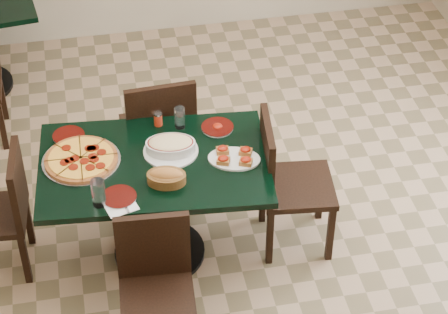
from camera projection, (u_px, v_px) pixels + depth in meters
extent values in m
plane|color=#907153|center=(216.00, 257.00, 5.45)|extent=(5.50, 5.50, 0.00)
cube|color=black|center=(154.00, 164.00, 5.01)|extent=(1.38, 0.96, 0.04)
cylinder|color=black|center=(157.00, 212.00, 5.25)|extent=(0.11, 0.11, 0.71)
cylinder|color=black|center=(160.00, 251.00, 5.47)|extent=(0.56, 0.56, 0.03)
cube|color=black|center=(158.00, 131.00, 5.70)|extent=(0.47, 0.47, 0.04)
cube|color=black|center=(162.00, 118.00, 5.38)|extent=(0.44, 0.07, 0.47)
cube|color=black|center=(181.00, 137.00, 6.03)|extent=(0.04, 0.04, 0.43)
cube|color=black|center=(193.00, 172.00, 5.74)|extent=(0.04, 0.04, 0.43)
cube|color=black|center=(126.00, 146.00, 5.95)|extent=(0.04, 0.04, 0.43)
cube|color=black|center=(136.00, 182.00, 5.67)|extent=(0.04, 0.04, 0.43)
cube|color=black|center=(157.00, 300.00, 4.65)|extent=(0.42, 0.42, 0.04)
cube|color=black|center=(153.00, 245.00, 4.64)|extent=(0.40, 0.07, 0.43)
cube|color=black|center=(127.00, 305.00, 4.90)|extent=(0.04, 0.04, 0.39)
cube|color=black|center=(187.00, 299.00, 4.93)|extent=(0.04, 0.04, 0.39)
cube|color=black|center=(298.00, 187.00, 5.29)|extent=(0.48, 0.48, 0.04)
cube|color=black|center=(267.00, 156.00, 5.12)|extent=(0.09, 0.43, 0.46)
cube|color=black|center=(330.00, 234.00, 5.31)|extent=(0.04, 0.04, 0.42)
cube|color=black|center=(270.00, 237.00, 5.29)|extent=(0.04, 0.04, 0.42)
cube|color=black|center=(320.00, 193.00, 5.60)|extent=(0.04, 0.04, 0.42)
cube|color=black|center=(263.00, 196.00, 5.57)|extent=(0.04, 0.04, 0.42)
cube|color=black|center=(17.00, 185.00, 5.02)|extent=(0.07, 0.39, 0.42)
cube|color=black|center=(28.00, 220.00, 5.43)|extent=(0.04, 0.04, 0.38)
cube|color=black|center=(25.00, 259.00, 5.18)|extent=(0.04, 0.04, 0.38)
cube|color=black|center=(2.00, 125.00, 6.15)|extent=(0.04, 0.04, 0.41)
cube|color=black|center=(2.00, 96.00, 6.42)|extent=(0.04, 0.04, 0.41)
cylinder|color=#B2B1B8|center=(81.00, 161.00, 5.00)|extent=(0.45, 0.45, 0.01)
cylinder|color=brown|center=(81.00, 159.00, 4.99)|extent=(0.42, 0.42, 0.02)
cylinder|color=gold|center=(81.00, 158.00, 4.98)|extent=(0.37, 0.37, 0.01)
cylinder|color=silver|center=(171.00, 151.00, 5.06)|extent=(0.32, 0.32, 0.01)
ellipsoid|color=beige|center=(170.00, 143.00, 5.02)|extent=(0.28, 0.20, 0.04)
ellipsoid|color=#B16C31|center=(166.00, 175.00, 4.83)|extent=(0.20, 0.13, 0.08)
cylinder|color=silver|center=(119.00, 197.00, 4.76)|extent=(0.19, 0.19, 0.01)
cylinder|color=#310603|center=(119.00, 196.00, 4.75)|extent=(0.19, 0.19, 0.00)
cylinder|color=silver|center=(217.00, 128.00, 5.23)|extent=(0.19, 0.19, 0.01)
cylinder|color=#310603|center=(217.00, 127.00, 5.23)|extent=(0.19, 0.19, 0.00)
ellipsoid|color=#9D1307|center=(217.00, 126.00, 5.23)|extent=(0.06, 0.06, 0.03)
cylinder|color=silver|center=(69.00, 136.00, 5.17)|extent=(0.19, 0.19, 0.01)
cylinder|color=#310603|center=(69.00, 135.00, 5.17)|extent=(0.19, 0.19, 0.00)
cube|color=white|center=(120.00, 205.00, 4.72)|extent=(0.20, 0.20, 0.00)
cube|color=#B2B1B8|center=(124.00, 203.00, 4.72)|extent=(0.06, 0.15, 0.00)
cylinder|color=white|center=(180.00, 118.00, 5.21)|extent=(0.06, 0.06, 0.14)
cylinder|color=white|center=(98.00, 193.00, 4.67)|extent=(0.08, 0.08, 0.16)
cylinder|color=#B02912|center=(158.00, 119.00, 5.24)|extent=(0.05, 0.05, 0.08)
cylinder|color=#B2B1B8|center=(158.00, 114.00, 5.21)|extent=(0.05, 0.05, 0.01)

